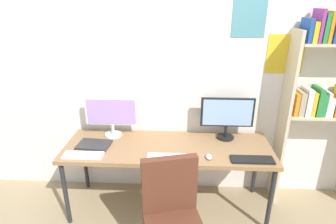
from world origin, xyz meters
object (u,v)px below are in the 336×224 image
(desk, at_px, (168,151))
(monitor_left, at_px, (112,114))
(computer_mouse, at_px, (209,157))
(keyboard_right, at_px, (252,160))
(laptop_closed, at_px, (94,145))
(keyboard_center, at_px, (166,157))
(bookshelf, at_px, (325,96))
(monitor_right, at_px, (227,115))
(keyboard_left, at_px, (83,155))

(desk, height_order, monitor_left, monitor_left)
(desk, relative_size, computer_mouse, 21.52)
(keyboard_right, bearing_deg, laptop_closed, 172.39)
(keyboard_center, relative_size, computer_mouse, 3.80)
(computer_mouse, bearing_deg, monitor_left, 156.98)
(computer_mouse, bearing_deg, bookshelf, 20.90)
(monitor_left, distance_m, keyboard_right, 1.47)
(keyboard_center, xyz_separation_m, keyboard_right, (0.78, 0.00, 0.00))
(desk, bearing_deg, computer_mouse, -28.10)
(desk, height_order, laptop_closed, laptop_closed)
(bookshelf, distance_m, keyboard_center, 1.68)
(monitor_left, height_order, computer_mouse, monitor_left)
(bookshelf, height_order, monitor_right, bookshelf)
(bookshelf, xyz_separation_m, computer_mouse, (-1.15, -0.44, -0.47))
(keyboard_left, bearing_deg, monitor_left, 67.53)
(monitor_left, bearing_deg, computer_mouse, -23.02)
(keyboard_left, distance_m, keyboard_center, 0.78)
(monitor_left, xyz_separation_m, monitor_right, (1.20, 0.00, 0.01))
(desk, xyz_separation_m, computer_mouse, (0.39, -0.21, 0.07))
(keyboard_left, relative_size, computer_mouse, 3.88)
(desk, height_order, computer_mouse, computer_mouse)
(bookshelf, xyz_separation_m, monitor_left, (-2.14, -0.02, -0.23))
(bookshelf, bearing_deg, desk, -171.52)
(keyboard_center, distance_m, laptop_closed, 0.77)
(desk, height_order, keyboard_left, keyboard_left)
(keyboard_center, height_order, laptop_closed, laptop_closed)
(computer_mouse, bearing_deg, keyboard_center, -176.93)
(desk, distance_m, keyboard_left, 0.82)
(bookshelf, bearing_deg, monitor_left, -179.53)
(monitor_left, height_order, laptop_closed, monitor_left)
(monitor_right, xyz_separation_m, keyboard_right, (0.18, -0.44, -0.25))
(keyboard_center, bearing_deg, monitor_right, 36.40)
(desk, relative_size, keyboard_left, 5.55)
(keyboard_left, height_order, computer_mouse, computer_mouse)
(keyboard_center, distance_m, keyboard_right, 0.78)
(keyboard_right, bearing_deg, bookshelf, 31.25)
(monitor_left, bearing_deg, keyboard_left, -112.47)
(bookshelf, bearing_deg, laptop_closed, -173.59)
(keyboard_center, bearing_deg, computer_mouse, 3.07)
(keyboard_right, height_order, laptop_closed, laptop_closed)
(bookshelf, height_order, computer_mouse, bookshelf)
(monitor_right, height_order, keyboard_right, monitor_right)
(monitor_right, distance_m, keyboard_right, 0.54)
(keyboard_left, bearing_deg, laptop_closed, 78.14)
(keyboard_right, bearing_deg, monitor_left, 162.26)
(keyboard_center, bearing_deg, keyboard_right, 0.00)
(desk, relative_size, monitor_right, 3.81)
(desk, bearing_deg, keyboard_right, -16.37)
(laptop_closed, bearing_deg, keyboard_center, -9.91)
(computer_mouse, relative_size, laptop_closed, 0.30)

